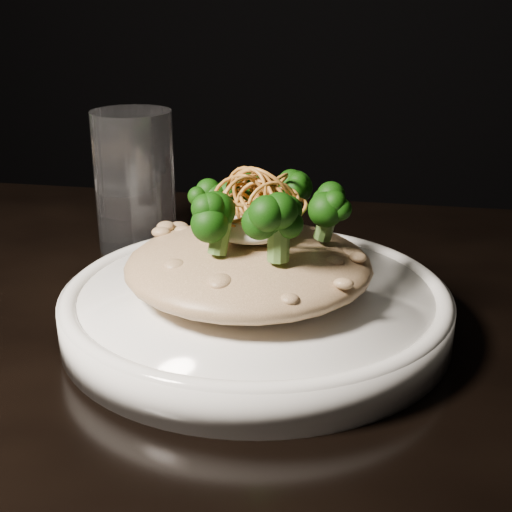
{
  "coord_description": "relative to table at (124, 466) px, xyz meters",
  "views": [
    {
      "loc": [
        0.17,
        -0.39,
        0.98
      ],
      "look_at": [
        0.08,
        0.07,
        0.81
      ],
      "focal_mm": 50.0,
      "sensor_mm": 36.0,
      "label": 1
    }
  ],
  "objects": [
    {
      "name": "table",
      "position": [
        0.0,
        0.0,
        0.0
      ],
      "size": [
        1.1,
        0.8,
        0.75
      ],
      "color": "black",
      "rests_on": "ground"
    },
    {
      "name": "risotto",
      "position": [
        0.08,
        0.07,
        0.13
      ],
      "size": [
        0.17,
        0.17,
        0.04
      ],
      "primitive_type": "ellipsoid",
      "color": "brown",
      "rests_on": "plate"
    },
    {
      "name": "broccoli",
      "position": [
        0.09,
        0.07,
        0.18
      ],
      "size": [
        0.14,
        0.14,
        0.05
      ],
      "primitive_type": null,
      "color": "black",
      "rests_on": "risotto"
    },
    {
      "name": "plate",
      "position": [
        0.08,
        0.07,
        0.1
      ],
      "size": [
        0.28,
        0.28,
        0.03
      ],
      "primitive_type": "cylinder",
      "color": "white",
      "rests_on": "table"
    },
    {
      "name": "drinking_glass",
      "position": [
        -0.06,
        0.21,
        0.15
      ],
      "size": [
        0.09,
        0.09,
        0.13
      ],
      "primitive_type": "cylinder",
      "rotation": [
        0.0,
        0.0,
        -0.38
      ],
      "color": "white",
      "rests_on": "table"
    },
    {
      "name": "cheese",
      "position": [
        0.08,
        0.07,
        0.16
      ],
      "size": [
        0.06,
        0.06,
        0.02
      ],
      "primitive_type": "ellipsoid",
      "color": "white",
      "rests_on": "risotto"
    },
    {
      "name": "shallots",
      "position": [
        0.08,
        0.07,
        0.18
      ],
      "size": [
        0.06,
        0.06,
        0.04
      ],
      "primitive_type": null,
      "color": "#94611F",
      "rests_on": "cheese"
    }
  ]
}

